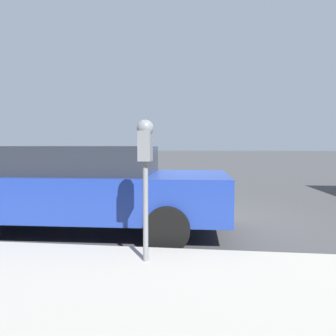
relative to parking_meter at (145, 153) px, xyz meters
name	(u,v)px	position (x,y,z in m)	size (l,w,h in m)	color
ground_plane	(164,220)	(2.71, 0.16, -1.38)	(220.00, 220.00, 0.00)	#424244
parking_meter	(145,153)	(0.00, 0.00, 0.00)	(0.21, 0.19, 1.62)	gray
car_blue	(82,186)	(1.64, 1.41, -0.59)	(2.20, 4.85, 1.46)	navy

